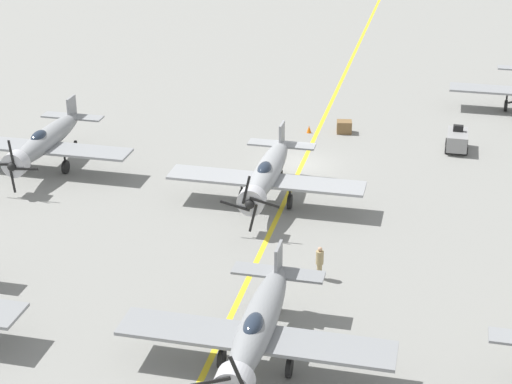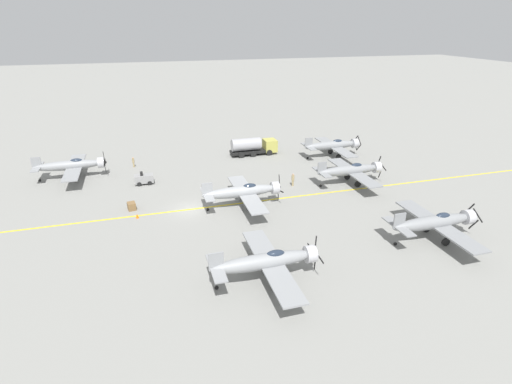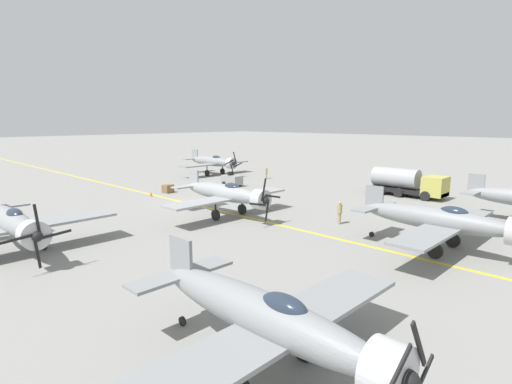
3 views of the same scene
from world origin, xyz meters
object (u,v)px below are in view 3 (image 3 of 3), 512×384
(airplane_far_center, at_px, (441,220))
(airplane_mid_right, at_px, (12,222))
(airplane_mid_center, at_px, (226,193))
(fuel_tanker, at_px, (408,183))
(ground_crew_inspecting, at_px, (266,172))
(airplane_near_left, at_px, (213,162))
(airplane_far_right, at_px, (266,317))
(tow_tractor, at_px, (232,180))
(supply_crate_by_tanker, at_px, (168,189))
(ground_crew_walking, at_px, (340,212))
(traffic_cone, at_px, (151,194))

(airplane_far_center, height_order, airplane_mid_right, airplane_mid_right)
(airplane_mid_center, distance_m, airplane_mid_right, 15.66)
(fuel_tanker, height_order, ground_crew_inspecting, fuel_tanker)
(airplane_mid_center, bearing_deg, airplane_near_left, -140.48)
(airplane_far_right, bearing_deg, tow_tractor, -120.26)
(tow_tractor, bearing_deg, fuel_tanker, 114.97)
(airplane_mid_center, relative_size, airplane_far_center, 1.00)
(airplane_far_right, height_order, airplane_near_left, airplane_near_left)
(tow_tractor, xyz_separation_m, supply_crate_by_tanker, (8.24, -1.76, -0.33))
(airplane_far_right, relative_size, airplane_mid_center, 1.00)
(tow_tractor, bearing_deg, ground_crew_walking, 71.58)
(ground_crew_walking, bearing_deg, airplane_near_left, -111.63)
(supply_crate_by_tanker, bearing_deg, airplane_far_center, 90.32)
(airplane_near_left, bearing_deg, airplane_mid_center, 49.11)
(airplane_mid_right, bearing_deg, airplane_mid_center, 173.20)
(airplane_near_left, bearing_deg, tow_tractor, 58.70)
(airplane_mid_center, xyz_separation_m, traffic_cone, (-0.42, -12.83, -1.74))
(airplane_far_right, relative_size, ground_crew_walking, 6.55)
(airplane_mid_right, bearing_deg, traffic_cone, -145.37)
(airplane_mid_center, relative_size, supply_crate_by_tanker, 10.89)
(airplane_near_left, xyz_separation_m, ground_crew_inspecting, (-2.58, 8.53, -1.11))
(ground_crew_inspecting, bearing_deg, ground_crew_walking, 55.90)
(airplane_near_left, height_order, fuel_tanker, airplane_near_left)
(airplane_mid_right, relative_size, tow_tractor, 4.62)
(airplane_mid_right, distance_m, ground_crew_walking, 22.59)
(ground_crew_inspecting, bearing_deg, airplane_far_center, 61.71)
(tow_tractor, xyz_separation_m, ground_crew_walking, (6.63, 19.92, 0.21))
(tow_tractor, relative_size, ground_crew_walking, 1.42)
(airplane_far_right, height_order, supply_crate_by_tanker, airplane_far_right)
(tow_tractor, bearing_deg, airplane_near_left, -117.69)
(airplane_mid_center, bearing_deg, tow_tractor, -147.08)
(airplane_far_right, distance_m, airplane_mid_right, 19.19)
(airplane_far_center, bearing_deg, supply_crate_by_tanker, -87.13)
(airplane_mid_center, height_order, ground_crew_inspecting, airplane_mid_center)
(airplane_mid_center, relative_size, airplane_near_left, 1.00)
(tow_tractor, bearing_deg, airplane_mid_right, 19.94)
(airplane_far_right, distance_m, supply_crate_by_tanker, 34.72)
(airplane_far_right, bearing_deg, ground_crew_inspecting, -126.76)
(airplane_far_right, xyz_separation_m, airplane_near_left, (-29.87, -38.67, 0.00))
(airplane_far_center, distance_m, ground_crew_walking, 8.34)
(airplane_far_center, distance_m, supply_crate_by_tanker, 29.87)
(airplane_mid_right, distance_m, traffic_cone, 19.39)
(airplane_far_center, distance_m, ground_crew_inspecting, 33.44)
(airplane_far_center, xyz_separation_m, tow_tractor, (-8.07, -28.08, -1.22))
(ground_crew_walking, distance_m, ground_crew_inspecting, 25.69)
(fuel_tanker, relative_size, ground_crew_walking, 4.36)
(airplane_mid_center, xyz_separation_m, tow_tractor, (-11.22, -11.66, -1.22))
(fuel_tanker, relative_size, supply_crate_by_tanker, 7.26)
(tow_tractor, height_order, ground_crew_inspecting, tow_tractor)
(fuel_tanker, distance_m, traffic_cone, 27.79)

